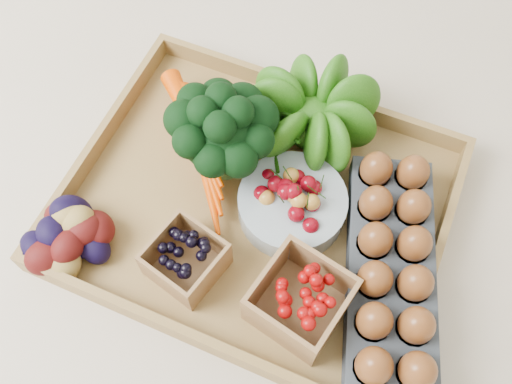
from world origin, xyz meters
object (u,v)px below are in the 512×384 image
at_px(broccoli, 224,146).
at_px(cherry_bowl, 292,205).
at_px(egg_carton, 390,270).
at_px(tray, 256,208).

xyz_separation_m(broccoli, cherry_bowl, (0.12, -0.03, -0.04)).
height_order(cherry_bowl, egg_carton, cherry_bowl).
bearing_deg(egg_carton, tray, 155.84).
distance_m(broccoli, cherry_bowl, 0.13).
distance_m(tray, egg_carton, 0.22).
xyz_separation_m(tray, broccoli, (-0.07, 0.04, 0.07)).
bearing_deg(tray, cherry_bowl, 13.66).
distance_m(cherry_bowl, egg_carton, 0.17).
relative_size(tray, broccoli, 3.51).
bearing_deg(broccoli, cherry_bowl, -14.05).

